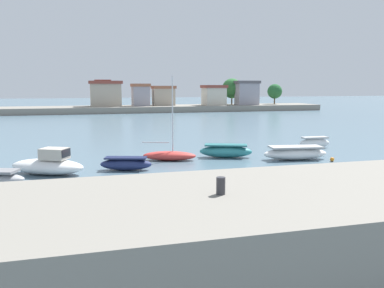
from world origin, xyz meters
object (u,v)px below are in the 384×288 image
Objects in this scene: moored_boat_6 at (315,143)px; mooring_bollard at (221,186)px; moored_boat_5 at (295,153)px; moored_boat_4 at (226,151)px; moored_boat_2 at (126,164)px; moored_boat_1 at (48,165)px; mooring_buoy_0 at (332,159)px; moored_boat_3 at (169,155)px.

mooring_bollard is at bearing -125.72° from moored_boat_6.
mooring_bollard is at bearing -118.01° from moored_boat_5.
mooring_bollard is 0.12× the size of moored_boat_4.
moored_boat_4 reaches higher than moored_boat_2.
moored_boat_1 is at bearing 110.57° from mooring_bollard.
moored_boat_2 is at bearing -140.43° from moored_boat_4.
mooring_buoy_0 is at bearing 24.13° from moored_boat_1.
moored_boat_1 is 1.02× the size of moored_boat_5.
moored_boat_5 is at bearing -132.27° from moored_boat_6.
moored_boat_1 reaches higher than moored_boat_5.
moored_boat_4 is at bearing 152.25° from mooring_buoy_0.
mooring_bollard reaches higher than moored_boat_1.
moored_boat_1 is 25.41m from moored_boat_6.
mooring_bollard reaches higher than mooring_buoy_0.
moored_boat_2 is 1.21× the size of moored_boat_6.
moored_boat_1 is (-6.58, 17.54, -2.32)m from mooring_bollard.
moored_boat_1 is 14.66m from moored_boat_4.
moored_boat_4 is 1.45× the size of moored_boat_6.
moored_boat_2 is 0.70× the size of moored_boat_5.
mooring_buoy_0 is (16.75, -1.03, -0.30)m from moored_boat_2.
moored_boat_4 is (5.02, 0.07, 0.12)m from moored_boat_3.
moored_boat_6 is 9.55× the size of mooring_buoy_0.
moored_boat_1 is at bearing 177.22° from mooring_buoy_0.
moored_boat_2 is 9.46m from moored_boat_4.
moored_boat_1 reaches higher than moored_boat_2.
moored_boat_4 is at bearing 69.32° from mooring_bollard.
moored_boat_4 is 8.83m from mooring_buoy_0.
moored_boat_6 is at bearing 39.85° from moored_boat_1.
moored_boat_4 reaches higher than moored_boat_5.
moored_boat_1 is 5.40m from moored_boat_2.
moored_boat_3 is 5.02m from moored_boat_4.
moored_boat_5 is (13.07, 18.05, -2.43)m from mooring_bollard.
mooring_bollard is 22.12m from moored_boat_4.
mooring_buoy_0 is (15.57, 16.46, -2.81)m from mooring_bollard.
mooring_buoy_0 is at bearing 13.12° from moored_boat_2.
moored_boat_2 is 0.84× the size of moored_boat_4.
mooring_bollard is at bearing -69.51° from moored_boat_2.
moored_boat_1 is at bearing -170.61° from moored_boat_5.
moored_boat_4 is at bearing 162.51° from moored_boat_5.
moored_boat_5 is at bearing 18.88° from moored_boat_2.
mooring_bollard is at bearing -42.52° from moored_boat_1.
moored_boat_6 is 7.26m from mooring_buoy_0.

